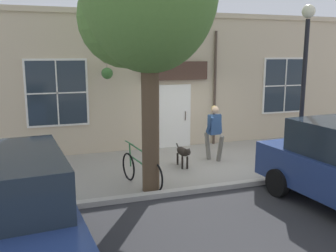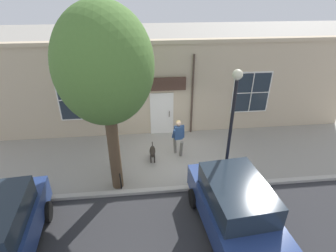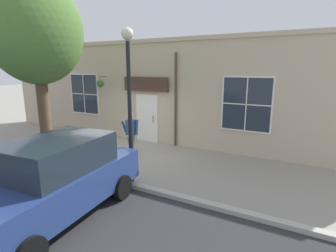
# 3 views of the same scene
# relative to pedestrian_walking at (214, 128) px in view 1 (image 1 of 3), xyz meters

# --- Properties ---
(ground_plane) EXTENTS (90.00, 90.00, 0.00)m
(ground_plane) POSITION_rel_pedestrian_walking_xyz_m (0.24, -0.35, -0.97)
(ground_plane) COLOR gray
(storefront_facade) EXTENTS (0.95, 18.00, 4.42)m
(storefront_facade) POSITION_rel_pedestrian_walking_xyz_m (-2.10, -0.35, 1.25)
(storefront_facade) COLOR #C6B293
(storefront_facade) RESTS_ON ground_plane
(pedestrian_walking) EXTENTS (0.71, 0.55, 1.64)m
(pedestrian_walking) POSITION_rel_pedestrian_walking_xyz_m (0.00, 0.00, 0.00)
(pedestrian_walking) COLOR #6B665B
(pedestrian_walking) RESTS_ON ground_plane
(dog_on_leash) EXTENTS (1.11, 0.27, 0.64)m
(dog_on_leash) POSITION_rel_pedestrian_walking_xyz_m (0.35, -1.11, -0.55)
(dog_on_leash) COLOR black
(dog_on_leash) RESTS_ON ground_plane
(leaning_bicycle) EXTENTS (1.66, 0.58, 1.01)m
(leaning_bicycle) POSITION_rel_pedestrian_walking_xyz_m (1.33, -2.56, -0.60)
(leaning_bicycle) COLOR black
(leaning_bicycle) RESTS_ON ground_plane
(parked_car_nearest_curb) EXTENTS (4.43, 2.20, 1.75)m
(parked_car_nearest_curb) POSITION_rel_pedestrian_walking_xyz_m (4.45, -5.27, -0.10)
(parked_car_nearest_curb) COLOR navy
(parked_car_nearest_curb) RESTS_ON ground_plane
(street_lamp) EXTENTS (0.32, 0.32, 4.26)m
(street_lamp) POSITION_rel_pedestrian_walking_xyz_m (1.96, 1.45, 1.86)
(street_lamp) COLOR black
(street_lamp) RESTS_ON ground_plane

